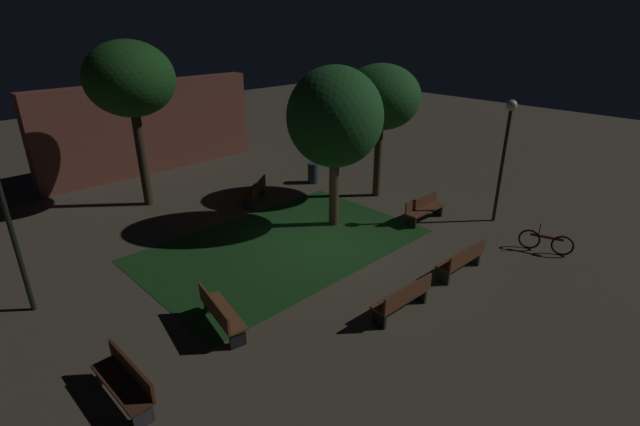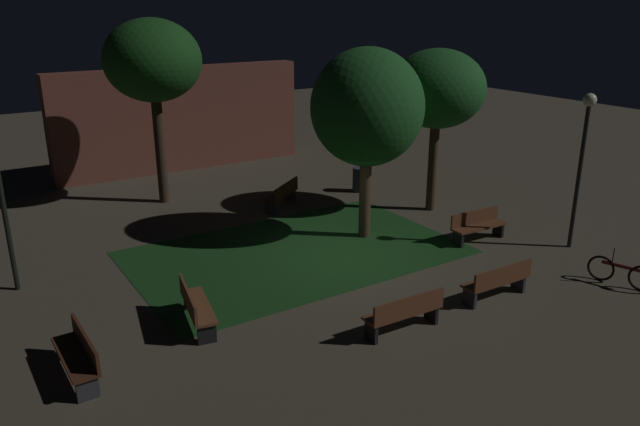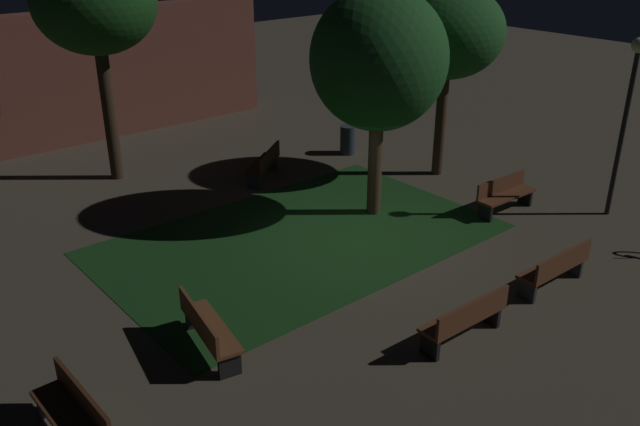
# 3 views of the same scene
# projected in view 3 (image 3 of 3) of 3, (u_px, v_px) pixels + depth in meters

# --- Properties ---
(ground_plane) EXTENTS (60.00, 60.00, 0.00)m
(ground_plane) POSITION_uv_depth(u_px,v_px,m) (363.00, 239.00, 15.29)
(ground_plane) COLOR #4C4438
(grass_lawn) EXTENTS (8.89, 5.63, 0.01)m
(grass_lawn) POSITION_uv_depth(u_px,v_px,m) (299.00, 239.00, 15.29)
(grass_lawn) COLOR #194219
(grass_lawn) RESTS_ON ground
(bench_by_lamp) EXTENTS (1.82, 0.54, 0.88)m
(bench_by_lamp) POSITION_uv_depth(u_px,v_px,m) (466.00, 318.00, 11.43)
(bench_by_lamp) COLOR brown
(bench_by_lamp) RESTS_ON ground
(bench_lawn_edge) EXTENTS (1.81, 0.53, 0.88)m
(bench_lawn_edge) POSITION_uv_depth(u_px,v_px,m) (556.00, 267.00, 13.09)
(bench_lawn_edge) COLOR brown
(bench_lawn_edge) RESTS_ON ground
(bench_back_row) EXTENTS (1.82, 0.54, 0.88)m
(bench_back_row) POSITION_uv_depth(u_px,v_px,m) (505.00, 193.00, 16.57)
(bench_back_row) COLOR brown
(bench_back_row) RESTS_ON ground
(bench_corner) EXTENTS (1.73, 1.45, 0.88)m
(bench_corner) POSITION_uv_depth(u_px,v_px,m) (265.00, 163.00, 18.62)
(bench_corner) COLOR #422314
(bench_corner) RESTS_ON ground
(bench_path_side) EXTENTS (0.51, 1.81, 0.88)m
(bench_path_side) POSITION_uv_depth(u_px,v_px,m) (75.00, 413.00, 9.23)
(bench_path_side) COLOR #422314
(bench_path_side) RESTS_ON ground
(bench_front_right) EXTENTS (0.81, 1.86, 0.88)m
(bench_front_right) POSITION_uv_depth(u_px,v_px,m) (207.00, 328.00, 11.16)
(bench_front_right) COLOR brown
(bench_front_right) RESTS_ON ground
(tree_back_left) EXTENTS (3.20, 3.20, 5.50)m
(tree_back_left) POSITION_uv_depth(u_px,v_px,m) (379.00, 60.00, 15.12)
(tree_back_left) COLOR #423021
(tree_back_left) RESTS_ON ground
(tree_near_wall) EXTENTS (3.05, 3.05, 5.28)m
(tree_near_wall) POSITION_uv_depth(u_px,v_px,m) (448.00, 33.00, 17.59)
(tree_near_wall) COLOR #423021
(tree_near_wall) RESTS_ON ground
(tree_tall_center) EXTENTS (3.18, 3.18, 6.17)m
(tree_tall_center) POSITION_uv_depth(u_px,v_px,m) (95.00, 4.00, 16.96)
(tree_tall_center) COLOR #38281C
(tree_tall_center) RESTS_ON ground
(lamp_post_near_wall) EXTENTS (0.36, 0.36, 4.35)m
(lamp_post_near_wall) POSITION_uv_depth(u_px,v_px,m) (629.00, 97.00, 15.39)
(lamp_post_near_wall) COLOR black
(lamp_post_near_wall) RESTS_ON ground
(trash_bin) EXTENTS (0.51, 0.51, 0.89)m
(trash_bin) POSITION_uv_depth(u_px,v_px,m) (348.00, 140.00, 20.68)
(trash_bin) COLOR #2D3842
(trash_bin) RESTS_ON ground
(building_wall_backdrop) EXTENTS (10.34, 0.80, 4.18)m
(building_wall_backdrop) POSITION_uv_depth(u_px,v_px,m) (122.00, 71.00, 22.17)
(building_wall_backdrop) COLOR brown
(building_wall_backdrop) RESTS_ON ground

